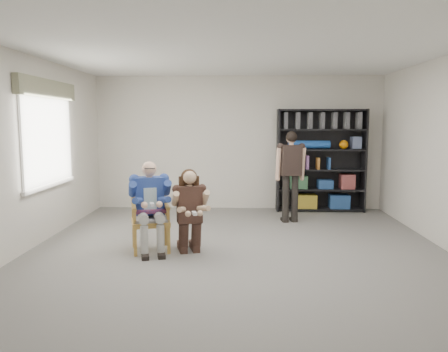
# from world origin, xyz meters

# --- Properties ---
(room_shell) EXTENTS (6.00, 7.00, 2.80)m
(room_shell) POSITION_xyz_m (0.00, 0.00, 1.40)
(room_shell) COLOR silver
(room_shell) RESTS_ON ground
(floor) EXTENTS (6.00, 7.00, 0.01)m
(floor) POSITION_xyz_m (0.00, 0.00, 0.00)
(floor) COLOR slate
(floor) RESTS_ON ground
(window_left) EXTENTS (0.16, 2.00, 1.75)m
(window_left) POSITION_xyz_m (-2.95, 1.00, 1.63)
(window_left) COLOR white
(window_left) RESTS_ON room_shell
(armchair) EXTENTS (0.71, 0.70, 1.00)m
(armchair) POSITION_xyz_m (-1.24, 0.32, 0.50)
(armchair) COLOR #AD8634
(armchair) RESTS_ON floor
(seated_man) EXTENTS (0.75, 0.90, 1.30)m
(seated_man) POSITION_xyz_m (-1.24, 0.32, 0.65)
(seated_man) COLOR navy
(seated_man) RESTS_ON floor
(kneeling_woman) EXTENTS (0.70, 0.90, 1.19)m
(kneeling_woman) POSITION_xyz_m (-0.66, 0.20, 0.59)
(kneeling_woman) COLOR #312118
(kneeling_woman) RESTS_ON floor
(bookshelf) EXTENTS (1.80, 0.38, 2.10)m
(bookshelf) POSITION_xyz_m (1.70, 3.28, 1.05)
(bookshelf) COLOR black
(bookshelf) RESTS_ON floor
(standing_man) EXTENTS (0.56, 0.37, 1.67)m
(standing_man) POSITION_xyz_m (0.96, 2.20, 0.84)
(standing_man) COLOR #2B201C
(standing_man) RESTS_ON floor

